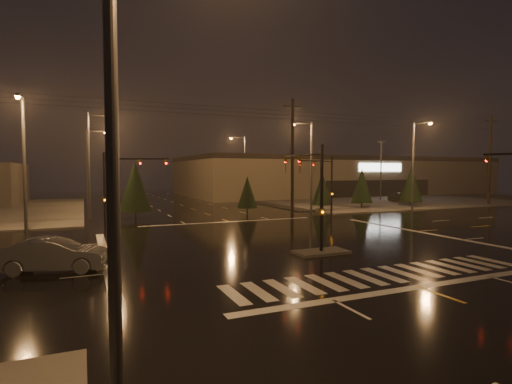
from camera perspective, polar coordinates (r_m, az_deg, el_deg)
ground at (r=25.98m, az=4.47°, el=-7.08°), size 140.00×140.00×0.00m
sidewalk_ne at (r=67.45m, az=15.14°, el=-0.92°), size 36.00×36.00×0.12m
median_island at (r=22.58m, az=9.28°, el=-8.46°), size 3.00×1.60×0.15m
crosswalk at (r=18.69m, az=17.75°, el=-11.21°), size 15.00×2.60×0.01m
stop_bar_near at (r=17.29m, az=22.22°, el=-12.45°), size 16.00×0.50×0.01m
stop_bar_far at (r=35.96m, az=-3.78°, el=-4.26°), size 16.00×0.50×0.01m
parking_lot at (r=69.20m, az=19.41°, el=-0.90°), size 50.00×24.00×0.08m
retail_building at (r=83.14m, az=11.00°, el=2.46°), size 60.20×28.30×7.20m
signal_mast_median at (r=22.93m, az=8.11°, el=0.99°), size 0.25×4.59×6.00m
signal_mast_ne at (r=39.17m, az=9.85°, el=1.85°), size 4.84×1.86×6.00m
signal_mast_nw at (r=32.84m, az=-19.08°, el=1.52°), size 4.84×1.86×6.00m
streetlight_0 at (r=7.75m, az=-17.58°, el=12.20°), size 2.77×0.32×10.00m
streetlight_1 at (r=40.63m, az=-22.36°, el=4.55°), size 2.77×0.32×10.00m
streetlight_2 at (r=56.62m, az=-22.67°, el=4.04°), size 2.77×0.32×10.00m
streetlight_3 at (r=45.04m, az=7.57°, el=4.57°), size 2.77×0.32×10.00m
streetlight_4 at (r=63.03m, az=-1.86°, el=4.14°), size 2.77×0.32×10.00m
streetlight_5 at (r=34.05m, az=-30.29°, el=4.71°), size 0.32×2.77×10.00m
streetlight_6 at (r=47.94m, az=21.80°, el=4.29°), size 0.32×2.77×10.00m
utility_pole_1 at (r=41.73m, az=5.23°, el=5.16°), size 2.20×0.32×12.00m
utility_pole_2 at (r=61.97m, az=30.43°, el=4.05°), size 2.20×0.32×12.00m
conifer_0 at (r=46.18m, az=9.42°, el=0.52°), size 2.41×2.41×4.46m
conifer_1 at (r=50.39m, az=14.88°, el=0.87°), size 2.64×2.64×4.83m
conifer_2 at (r=54.22m, az=21.29°, el=1.07°), size 2.84×2.84×5.14m
conifer_3 at (r=39.70m, az=-16.89°, el=0.78°), size 3.07×3.07×5.50m
conifer_4 at (r=41.71m, az=-1.25°, el=-0.00°), size 2.13×2.13×4.03m
car_parked at (r=61.60m, az=20.34°, el=-0.70°), size 2.91×4.82×1.54m
car_crossing at (r=20.36m, az=-26.92°, el=-8.02°), size 4.91×2.64×1.54m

